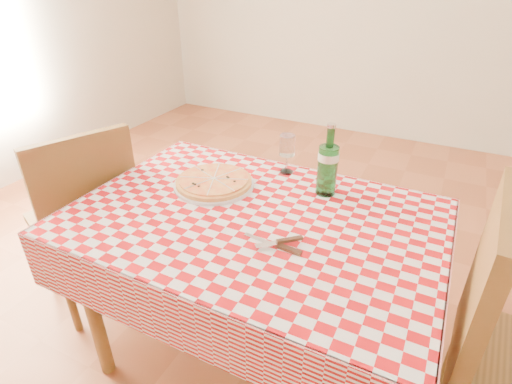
% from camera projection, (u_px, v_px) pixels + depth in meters
% --- Properties ---
extents(dining_table, '(1.20, 0.80, 0.75)m').
position_uv_depth(dining_table, '(254.00, 238.00, 1.47)').
color(dining_table, brown).
rests_on(dining_table, ground).
extents(tablecloth, '(1.30, 0.90, 0.01)m').
position_uv_depth(tablecloth, '(253.00, 216.00, 1.43)').
color(tablecloth, '#99090D').
rests_on(tablecloth, dining_table).
extents(chair_near, '(0.50, 0.50, 1.03)m').
position_uv_depth(chair_near, '(509.00, 349.00, 1.13)').
color(chair_near, brown).
rests_on(chair_near, ground).
extents(chair_far, '(0.56, 0.56, 0.95)m').
position_uv_depth(chair_far, '(87.00, 212.00, 1.83)').
color(chair_far, brown).
rests_on(chair_far, ground).
extents(pizza_plate, '(0.43, 0.43, 0.04)m').
position_uv_depth(pizza_plate, '(214.00, 181.00, 1.61)').
color(pizza_plate, gold).
rests_on(pizza_plate, tablecloth).
extents(water_bottle, '(0.10, 0.10, 0.28)m').
position_uv_depth(water_bottle, '(328.00, 160.00, 1.49)').
color(water_bottle, '#186123').
rests_on(water_bottle, tablecloth).
extents(wine_glass, '(0.09, 0.09, 0.17)m').
position_uv_depth(wine_glass, '(287.00, 154.00, 1.68)').
color(wine_glass, white).
rests_on(wine_glass, tablecloth).
extents(cutlery, '(0.27, 0.25, 0.02)m').
position_uv_depth(cutlery, '(276.00, 243.00, 1.26)').
color(cutlery, silver).
rests_on(cutlery, tablecloth).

